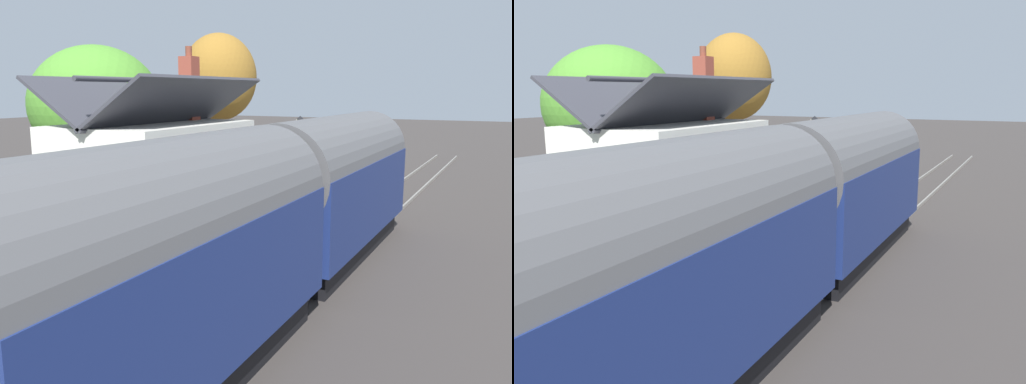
% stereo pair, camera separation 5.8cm
% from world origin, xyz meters
% --- Properties ---
extents(ground_plane, '(160.00, 160.00, 0.00)m').
position_xyz_m(ground_plane, '(0.00, 0.00, 0.00)').
color(ground_plane, '#383330').
extents(platform, '(32.00, 5.89, 0.86)m').
position_xyz_m(platform, '(0.00, 3.94, 0.43)').
color(platform, gray).
rests_on(platform, ground).
extents(platform_edge_coping, '(32.00, 0.36, 0.02)m').
position_xyz_m(platform_edge_coping, '(0.00, 1.18, 0.87)').
color(platform_edge_coping, beige).
rests_on(platform_edge_coping, platform).
extents(rail_near, '(52.00, 0.08, 0.14)m').
position_xyz_m(rail_near, '(0.00, -1.62, 0.07)').
color(rail_near, gray).
rests_on(rail_near, ground).
extents(rail_far, '(52.00, 0.08, 0.14)m').
position_xyz_m(rail_far, '(0.00, -0.18, 0.07)').
color(rail_far, gray).
rests_on(rail_far, ground).
extents(train, '(17.17, 2.73, 4.32)m').
position_xyz_m(train, '(-6.09, -0.90, 2.21)').
color(train, black).
rests_on(train, ground).
extents(station_building, '(6.93, 4.56, 5.79)m').
position_xyz_m(station_building, '(-2.80, 5.07, 2.55)').
color(station_building, silver).
rests_on(station_building, platform).
extents(bench_near_building, '(1.42, 0.50, 0.88)m').
position_xyz_m(bench_near_building, '(-9.88, 2.93, 1.33)').
color(bench_near_building, teal).
rests_on(bench_near_building, platform).
extents(bench_by_lamp, '(1.40, 0.44, 0.88)m').
position_xyz_m(bench_by_lamp, '(5.80, 3.07, 1.33)').
color(bench_by_lamp, teal).
rests_on(bench_by_lamp, platform).
extents(planter_bench_right, '(1.09, 0.32, 0.57)m').
position_xyz_m(planter_bench_right, '(11.53, 2.09, 1.13)').
color(planter_bench_right, teal).
rests_on(planter_bench_right, platform).
extents(planter_by_door, '(0.60, 0.60, 0.83)m').
position_xyz_m(planter_by_door, '(0.19, 2.59, 1.26)').
color(planter_by_door, teal).
rests_on(planter_by_door, platform).
extents(planter_edge_near, '(0.68, 0.68, 0.95)m').
position_xyz_m(planter_edge_near, '(-9.88, 1.77, 1.36)').
color(planter_edge_near, gray).
rests_on(planter_edge_near, platform).
extents(planter_under_sign, '(0.63, 0.63, 0.95)m').
position_xyz_m(planter_under_sign, '(-2.53, 2.13, 1.35)').
color(planter_under_sign, black).
rests_on(planter_under_sign, platform).
extents(lamp_post_platform, '(0.32, 0.50, 3.23)m').
position_xyz_m(lamp_post_platform, '(2.30, 1.85, 3.15)').
color(lamp_post_platform, black).
rests_on(lamp_post_platform, platform).
extents(station_sign_board, '(0.96, 0.06, 1.57)m').
position_xyz_m(station_sign_board, '(9.06, 1.66, 2.05)').
color(station_sign_board, black).
rests_on(station_sign_board, platform).
extents(tree_distant, '(5.14, 4.51, 8.56)m').
position_xyz_m(tree_distant, '(12.02, 11.20, 5.87)').
color(tree_distant, '#4C3828').
rests_on(tree_distant, ground).
extents(tree_far_right, '(5.13, 5.34, 6.85)m').
position_xyz_m(tree_far_right, '(-0.88, 9.38, 4.48)').
color(tree_far_right, '#4C3828').
rests_on(tree_far_right, ground).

